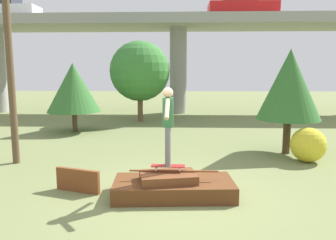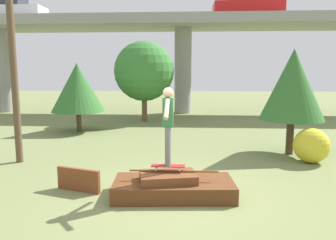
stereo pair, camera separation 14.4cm
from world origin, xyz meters
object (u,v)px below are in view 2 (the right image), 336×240
at_px(skater, 168,121).
at_px(tree_mid_back, 293,85).
at_px(car_on_overpass_left, 11,9).
at_px(car_on_overpass_mid, 247,6).
at_px(tree_behind_left, 144,71).
at_px(utility_pole, 13,54).
at_px(skateboard, 168,166).
at_px(tree_behind_right, 78,88).
at_px(bush_yellow_flowering, 311,145).

relative_size(skater, tree_mid_back, 0.49).
distance_m(car_on_overpass_left, car_on_overpass_mid, 14.90).
bearing_deg(tree_behind_left, utility_pole, -107.77).
height_order(skateboard, tree_behind_right, tree_behind_right).
xyz_separation_m(tree_behind_right, tree_mid_back, (8.27, -3.66, 0.28)).
height_order(skater, tree_mid_back, tree_mid_back).
distance_m(utility_pole, bush_yellow_flowering, 9.12).
xyz_separation_m(skateboard, bush_yellow_flowering, (4.10, 2.87, -0.14)).
bearing_deg(skater, utility_pole, 152.20).
distance_m(car_on_overpass_left, bush_yellow_flowering, 19.77).
distance_m(car_on_overpass_mid, tree_behind_right, 11.78).
height_order(skater, bush_yellow_flowering, skater).
relative_size(tree_behind_left, bush_yellow_flowering, 4.17).
xyz_separation_m(car_on_overpass_left, bush_yellow_flowering, (14.99, -11.34, -6.13)).
distance_m(skateboard, utility_pole, 5.79).
bearing_deg(tree_mid_back, car_on_overpass_mid, 88.76).
xyz_separation_m(skater, bush_yellow_flowering, (4.10, 2.87, -1.14)).
relative_size(utility_pole, tree_behind_left, 1.41).
relative_size(skater, car_on_overpass_left, 0.41).
height_order(skateboard, car_on_overpass_left, car_on_overpass_left).
height_order(car_on_overpass_left, tree_behind_right, car_on_overpass_left).
relative_size(car_on_overpass_mid, utility_pole, 0.68).
bearing_deg(bush_yellow_flowering, skater, -144.99).
bearing_deg(car_on_overpass_left, tree_behind_left, -20.67).
bearing_deg(skateboard, utility_pole, 152.20).
bearing_deg(utility_pole, tree_behind_right, 88.68).
height_order(tree_behind_right, tree_mid_back, tree_mid_back).
distance_m(car_on_overpass_mid, utility_pole, 15.04).
bearing_deg(car_on_overpass_mid, car_on_overpass_left, -179.84).
height_order(car_on_overpass_mid, bush_yellow_flowering, car_on_overpass_mid).
bearing_deg(skater, tree_mid_back, 45.87).
bearing_deg(car_on_overpass_left, bush_yellow_flowering, -37.13).
bearing_deg(car_on_overpass_mid, utility_pole, -126.07).
xyz_separation_m(skater, car_on_overpass_left, (-10.89, 14.21, 4.99)).
distance_m(tree_behind_left, bush_yellow_flowering, 10.22).
height_order(utility_pole, tree_behind_left, utility_pole).
height_order(car_on_overpass_left, tree_behind_left, car_on_overpass_left).
xyz_separation_m(utility_pole, bush_yellow_flowering, (8.70, 0.44, -2.67)).
bearing_deg(car_on_overpass_mid, tree_behind_left, -149.97).
xyz_separation_m(car_on_overpass_left, utility_pole, (6.28, -11.79, -3.46)).
xyz_separation_m(skateboard, tree_mid_back, (3.78, 3.90, 1.61)).
bearing_deg(utility_pole, skater, -27.80).
height_order(skateboard, tree_mid_back, tree_mid_back).
relative_size(utility_pole, tree_behind_right, 1.99).
bearing_deg(car_on_overpass_mid, tree_behind_right, -141.77).
height_order(car_on_overpass_left, bush_yellow_flowering, car_on_overpass_left).
bearing_deg(bush_yellow_flowering, skateboard, -144.99).
distance_m(skater, bush_yellow_flowering, 5.13).
bearing_deg(utility_pole, tree_behind_left, 72.23).
bearing_deg(utility_pole, bush_yellow_flowering, 2.90).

